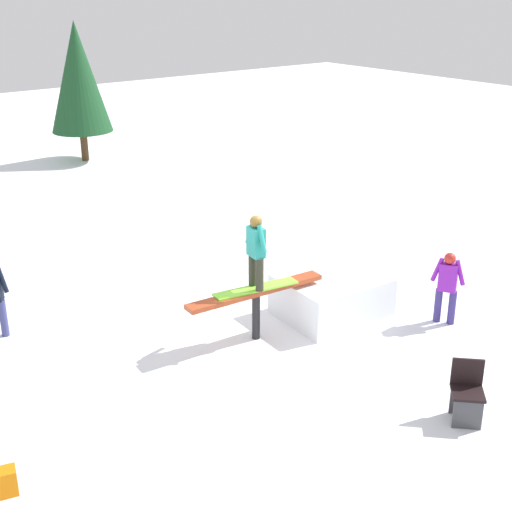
# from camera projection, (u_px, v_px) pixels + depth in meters

# --- Properties ---
(ground_plane) EXTENTS (60.00, 60.00, 0.00)m
(ground_plane) POSITION_uv_depth(u_px,v_px,m) (256.00, 338.00, 12.28)
(ground_plane) COLOR white
(rail_feature) EXTENTS (2.61, 0.49, 0.92)m
(rail_feature) POSITION_uv_depth(u_px,v_px,m) (256.00, 297.00, 12.00)
(rail_feature) COLOR black
(rail_feature) RESTS_ON ground
(snow_kicker_ramp) EXTENTS (1.91, 1.64, 0.76)m
(snow_kicker_ramp) POSITION_uv_depth(u_px,v_px,m) (331.00, 296.00, 12.99)
(snow_kicker_ramp) COLOR white
(snow_kicker_ramp) RESTS_ON ground
(main_rider_on_rail) EXTENTS (1.53, 0.67, 1.30)m
(main_rider_on_rail) POSITION_uv_depth(u_px,v_px,m) (256.00, 255.00, 11.71)
(main_rider_on_rail) COLOR #88E439
(main_rider_on_rail) RESTS_ON rail_feature
(bystander_purple) EXTENTS (0.36, 0.56, 1.34)m
(bystander_purple) POSITION_uv_depth(u_px,v_px,m) (447.00, 284.00, 12.57)
(bystander_purple) COLOR navy
(bystander_purple) RESTS_ON ground
(folding_chair) EXTENTS (0.62, 0.62, 0.88)m
(folding_chair) POSITION_uv_depth(u_px,v_px,m) (467.00, 394.00, 9.89)
(folding_chair) COLOR #3F3F44
(folding_chair) RESTS_ON ground
(backpack_on_snow) EXTENTS (0.35, 0.29, 0.34)m
(backpack_on_snow) POSITION_uv_depth(u_px,v_px,m) (4.00, 482.00, 8.53)
(backpack_on_snow) COLOR orange
(backpack_on_snow) RESTS_ON ground
(pine_tree_near) EXTENTS (1.99, 1.99, 4.53)m
(pine_tree_near) POSITION_uv_depth(u_px,v_px,m) (78.00, 77.00, 23.10)
(pine_tree_near) COLOR #4C331E
(pine_tree_near) RESTS_ON ground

